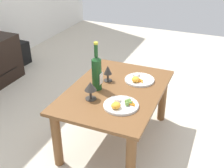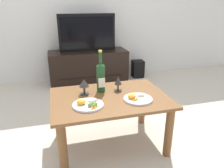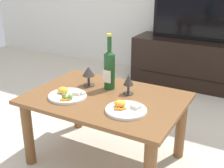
% 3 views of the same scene
% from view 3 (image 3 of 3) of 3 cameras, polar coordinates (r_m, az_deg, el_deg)
% --- Properties ---
extents(ground_plane, '(6.40, 6.40, 0.00)m').
position_cam_3_polar(ground_plane, '(2.15, -1.19, -14.35)').
color(ground_plane, beige).
extents(dining_table, '(1.01, 0.70, 0.48)m').
position_cam_3_polar(dining_table, '(1.95, -1.27, -5.01)').
color(dining_table, brown).
rests_on(dining_table, ground_plane).
extents(tv_stand, '(1.24, 0.45, 0.53)m').
position_cam_3_polar(tv_stand, '(3.47, 14.66, 4.11)').
color(tv_stand, black).
rests_on(tv_stand, ground_plane).
extents(tv_screen, '(0.88, 0.05, 0.57)m').
position_cam_3_polar(tv_screen, '(3.35, 15.54, 13.08)').
color(tv_screen, black).
rests_on(tv_screen, tv_stand).
extents(wine_bottle, '(0.08, 0.08, 0.38)m').
position_cam_3_polar(wine_bottle, '(1.99, -0.50, 3.17)').
color(wine_bottle, '#19471E').
rests_on(wine_bottle, dining_table).
extents(goblet_left, '(0.09, 0.09, 0.14)m').
position_cam_3_polar(goblet_left, '(2.06, -4.62, 2.24)').
color(goblet_left, '#38332D').
rests_on(goblet_left, dining_table).
extents(goblet_right, '(0.07, 0.07, 0.14)m').
position_cam_3_polar(goblet_right, '(1.92, 3.23, 0.55)').
color(goblet_right, '#38332D').
rests_on(goblet_right, dining_table).
extents(dinner_plate_left, '(0.25, 0.25, 0.05)m').
position_cam_3_polar(dinner_plate_left, '(1.92, -8.73, -2.16)').
color(dinner_plate_left, white).
rests_on(dinner_plate_left, dining_table).
extents(dinner_plate_right, '(0.25, 0.25, 0.05)m').
position_cam_3_polar(dinner_plate_right, '(1.71, 2.64, -4.89)').
color(dinner_plate_right, white).
rests_on(dinner_plate_right, dining_table).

